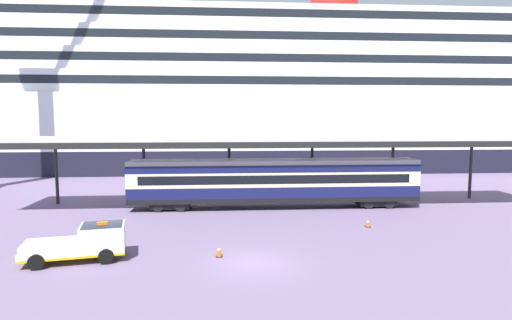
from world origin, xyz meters
TOP-DOWN VIEW (x-y plane):
  - ground_plane at (0.00, 0.00)m, footprint 400.00×400.00m
  - cruise_ship at (2.15, 46.87)m, footprint 168.27×25.51m
  - platform_canopy at (2.68, 14.21)m, footprint 45.76×5.69m
  - train_carriage at (2.68, 13.79)m, footprint 24.26×2.81m
  - service_truck at (-9.06, 1.17)m, footprint 5.49×3.01m
  - traffic_cone_near at (-1.85, 1.16)m, footprint 0.36×0.36m
  - traffic_cone_mid at (8.47, 6.86)m, footprint 0.36×0.36m

SIDE VIEW (x-z plane):
  - ground_plane at x=0.00m, z-range 0.00..0.00m
  - traffic_cone_mid at x=8.47m, z-range -0.01..0.67m
  - traffic_cone_near at x=-1.85m, z-range -0.01..0.74m
  - service_truck at x=-9.06m, z-range -0.02..2.00m
  - train_carriage at x=2.68m, z-range 0.26..4.37m
  - platform_canopy at x=2.68m, z-range 2.73..8.72m
  - cruise_ship at x=2.15m, z-range -5.93..27.31m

